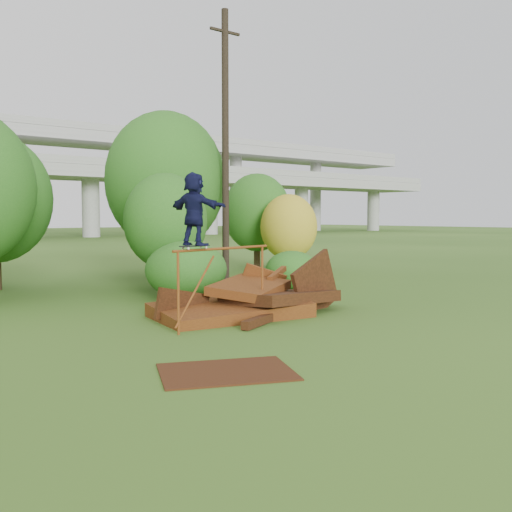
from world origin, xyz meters
TOP-DOWN VIEW (x-y plane):
  - ground at (0.00, 0.00)m, footprint 240.00×240.00m
  - scrap_pile at (-0.75, 2.28)m, footprint 5.76×3.34m
  - grind_rail at (-2.19, 1.49)m, footprint 3.14×0.68m
  - skateboard at (-3.12, 1.30)m, footprint 0.79×0.35m
  - skater at (-3.12, 1.30)m, footprint 0.91×1.62m
  - flat_plate at (-4.54, -1.97)m, footprint 2.67×2.34m
  - tree_2 at (-0.03, 8.21)m, footprint 2.96×2.96m
  - tree_3 at (1.99, 11.83)m, footprint 5.10×5.10m
  - tree_4 at (7.57, 10.25)m, footprint 2.66×2.66m
  - tree_5 at (7.78, 12.90)m, footprint 3.41×3.41m
  - shrub_left at (-0.52, 6.00)m, footprint 2.68×2.47m
  - shrub_right at (3.55, 5.47)m, footprint 1.99×1.83m
  - utility_pole at (3.39, 9.38)m, footprint 1.40×0.28m

SIDE VIEW (x-z plane):
  - ground at x=0.00m, z-range 0.00..0.00m
  - flat_plate at x=-4.54m, z-range 0.00..0.03m
  - scrap_pile at x=-0.75m, z-range -0.71..1.40m
  - shrub_right at x=3.55m, z-range 0.00..1.41m
  - shrub_left at x=-0.52m, z-range 0.00..1.85m
  - grind_rail at x=-2.19m, z-range 0.44..2.35m
  - skateboard at x=-3.12m, z-range 1.93..2.00m
  - tree_4 at x=7.57m, z-range 0.30..3.97m
  - tree_2 at x=-0.03m, z-range 0.38..4.55m
  - skater at x=-3.12m, z-range 1.98..3.64m
  - tree_5 at x=7.78m, z-range 0.43..5.22m
  - tree_3 at x=1.99m, z-range 0.60..7.67m
  - utility_pole at x=3.39m, z-range 0.07..10.95m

